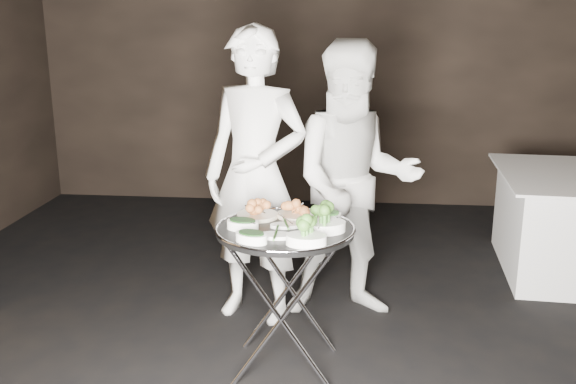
# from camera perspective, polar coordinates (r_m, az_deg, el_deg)

# --- Properties ---
(wall_back) EXTENTS (6.00, 0.05, 3.00)m
(wall_back) POSITION_cam_1_polar(r_m,az_deg,el_deg) (6.43, 4.88, 12.16)
(wall_back) COLOR black
(wall_back) RESTS_ON floor
(tray_stand) EXTENTS (0.54, 0.45, 0.79)m
(tray_stand) POSITION_cam_1_polar(r_m,az_deg,el_deg) (3.41, -0.25, -8.95)
(tray_stand) COLOR silver
(tray_stand) RESTS_ON floor
(serving_tray) EXTENTS (0.72, 0.72, 0.04)m
(serving_tray) POSITION_cam_1_polar(r_m,az_deg,el_deg) (3.28, -0.26, -3.35)
(serving_tray) COLOR black
(serving_tray) RESTS_ON tray_stand
(potato_plate_a) EXTENTS (0.22, 0.22, 0.08)m
(potato_plate_a) POSITION_cam_1_polar(r_m,az_deg,el_deg) (3.44, -2.75, -1.68)
(potato_plate_a) COLOR beige
(potato_plate_a) RESTS_ON serving_tray
(potato_plate_b) EXTENTS (0.22, 0.22, 0.08)m
(potato_plate_b) POSITION_cam_1_polar(r_m,az_deg,el_deg) (3.45, 0.82, -1.64)
(potato_plate_b) COLOR beige
(potato_plate_b) RESTS_ON serving_tray
(greens_bowl) EXTENTS (0.12, 0.12, 0.07)m
(greens_bowl) POSITION_cam_1_polar(r_m,az_deg,el_deg) (3.37, 3.72, -2.11)
(greens_bowl) COLOR white
(greens_bowl) RESTS_ON serving_tray
(asparagus_plate_a) EXTENTS (0.18, 0.12, 0.03)m
(asparagus_plate_a) POSITION_cam_1_polar(r_m,az_deg,el_deg) (3.29, -0.20, -2.89)
(asparagus_plate_a) COLOR white
(asparagus_plate_a) RESTS_ON serving_tray
(asparagus_plate_b) EXTENTS (0.17, 0.10, 0.04)m
(asparagus_plate_b) POSITION_cam_1_polar(r_m,az_deg,el_deg) (3.13, -1.09, -3.79)
(asparagus_plate_b) COLOR white
(asparagus_plate_b) RESTS_ON serving_tray
(spinach_bowl_a) EXTENTS (0.19, 0.15, 0.07)m
(spinach_bowl_a) POSITION_cam_1_polar(r_m,az_deg,el_deg) (3.26, -4.05, -2.78)
(spinach_bowl_a) COLOR white
(spinach_bowl_a) RESTS_ON serving_tray
(spinach_bowl_b) EXTENTS (0.20, 0.17, 0.07)m
(spinach_bowl_b) POSITION_cam_1_polar(r_m,az_deg,el_deg) (3.07, -3.28, -3.92)
(spinach_bowl_b) COLOR white
(spinach_bowl_b) RESTS_ON serving_tray
(broccoli_bowl_a) EXTENTS (0.24, 0.22, 0.08)m
(broccoli_bowl_a) POSITION_cam_1_polar(r_m,az_deg,el_deg) (3.21, 3.42, -2.90)
(broccoli_bowl_a) COLOR white
(broccoli_bowl_a) RESTS_ON serving_tray
(broccoli_bowl_b) EXTENTS (0.20, 0.15, 0.08)m
(broccoli_bowl_b) POSITION_cam_1_polar(r_m,az_deg,el_deg) (3.03, 1.64, -4.05)
(broccoli_bowl_b) COLOR white
(broccoli_bowl_b) RESTS_ON serving_tray
(serving_utensils) EXTENTS (0.57, 0.43, 0.01)m
(serving_utensils) POSITION_cam_1_polar(r_m,az_deg,el_deg) (3.33, 0.15, -2.07)
(serving_utensils) COLOR silver
(serving_utensils) RESTS_ON serving_tray
(waiter_left) EXTENTS (0.76, 0.60, 1.81)m
(waiter_left) POSITION_cam_1_polar(r_m,az_deg,el_deg) (3.89, -2.91, 1.36)
(waiter_left) COLOR silver
(waiter_left) RESTS_ON floor
(waiter_right) EXTENTS (0.92, 0.76, 1.72)m
(waiter_right) POSITION_cam_1_polar(r_m,az_deg,el_deg) (3.95, 5.91, 0.84)
(waiter_right) COLOR silver
(waiter_right) RESTS_ON floor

